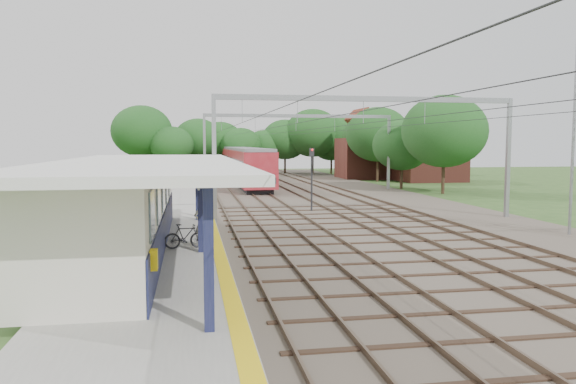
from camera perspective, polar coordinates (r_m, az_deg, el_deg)
ground at (r=16.85m, az=12.50°, el=-10.34°), size 160.00×160.00×0.00m
ballast_bed at (r=46.37m, az=2.93°, el=-0.41°), size 18.00×90.00×0.10m
platform at (r=29.34m, az=-12.24°, el=-3.43°), size 5.00×52.00×0.35m
yellow_stripe at (r=29.31m, az=-7.84°, el=-3.02°), size 0.45×52.00×0.01m
station_building at (r=22.29m, az=-16.59°, el=-1.33°), size 3.41×18.00×3.40m
canopy at (r=21.08m, az=-14.02°, el=2.73°), size 6.40×20.00×3.44m
rail_tracks at (r=45.87m, az=-0.11°, el=-0.31°), size 11.80×88.00×0.15m
catenary_system at (r=41.44m, az=3.59°, el=6.50°), size 17.22×88.00×7.00m
tree_band at (r=72.83m, az=-1.93°, el=5.40°), size 31.72×30.88×8.82m
house_near at (r=66.84m, az=14.21°, el=3.63°), size 7.00×6.12×7.89m
house_far at (r=70.62m, az=8.50°, el=3.99°), size 8.00×6.12×8.66m
person at (r=22.12m, az=-8.65°, el=-3.13°), size 0.83×0.69×1.94m
bicycle at (r=22.09m, az=-10.40°, el=-4.43°), size 1.65×0.65×0.97m
train at (r=64.11m, az=-4.74°, el=2.94°), size 2.91×36.21×3.82m
signal_post at (r=35.71m, az=2.42°, el=1.95°), size 0.29×0.26×4.10m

